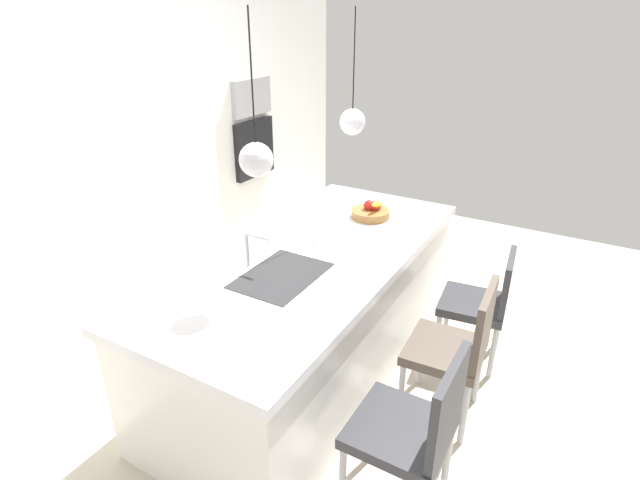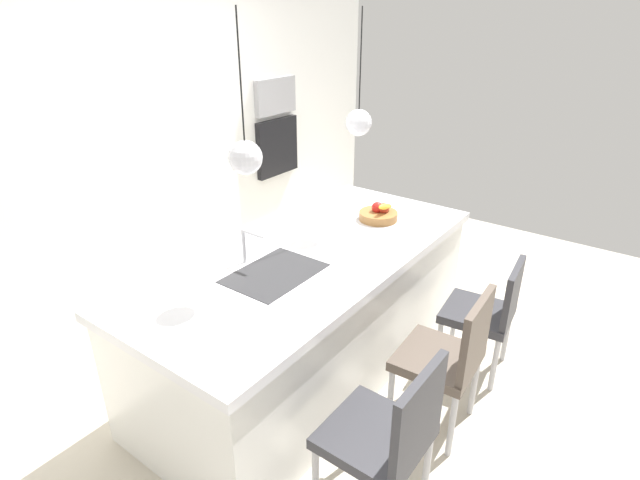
{
  "view_description": "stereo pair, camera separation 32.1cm",
  "coord_description": "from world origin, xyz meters",
  "px_view_note": "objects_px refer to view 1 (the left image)",
  "views": [
    {
      "loc": [
        -2.43,
        -1.47,
        2.29
      ],
      "look_at": [
        0.1,
        0.0,
        0.94
      ],
      "focal_mm": 28.14,
      "sensor_mm": 36.0,
      "label": 1
    },
    {
      "loc": [
        -2.25,
        -1.73,
        2.29
      ],
      "look_at": [
        0.1,
        0.0,
        0.94
      ],
      "focal_mm": 28.14,
      "sensor_mm": 36.0,
      "label": 2
    }
  ],
  "objects_px": {
    "microwave": "(251,97)",
    "chair_far": "(483,301)",
    "oven": "(254,148)",
    "chair_middle": "(457,346)",
    "chair_near": "(415,427)",
    "fruit_bowl": "(371,212)"
  },
  "relations": [
    {
      "from": "fruit_bowl",
      "to": "chair_middle",
      "type": "distance_m",
      "value": 1.21
    },
    {
      "from": "chair_far",
      "to": "microwave",
      "type": "bearing_deg",
      "value": 71.91
    },
    {
      "from": "fruit_bowl",
      "to": "chair_far",
      "type": "relative_size",
      "value": 0.34
    },
    {
      "from": "microwave",
      "to": "chair_near",
      "type": "bearing_deg",
      "value": -130.6
    },
    {
      "from": "microwave",
      "to": "chair_near",
      "type": "height_order",
      "value": "microwave"
    },
    {
      "from": "chair_middle",
      "to": "chair_far",
      "type": "xyz_separation_m",
      "value": [
        0.65,
        0.01,
        -0.04
      ]
    },
    {
      "from": "fruit_bowl",
      "to": "oven",
      "type": "distance_m",
      "value": 1.83
    },
    {
      "from": "microwave",
      "to": "chair_near",
      "type": "relative_size",
      "value": 0.59
    },
    {
      "from": "oven",
      "to": "fruit_bowl",
      "type": "bearing_deg",
      "value": -115.14
    },
    {
      "from": "chair_near",
      "to": "fruit_bowl",
      "type": "bearing_deg",
      "value": 32.46
    },
    {
      "from": "oven",
      "to": "chair_middle",
      "type": "xyz_separation_m",
      "value": [
        -1.48,
        -2.54,
        -0.5
      ]
    },
    {
      "from": "microwave",
      "to": "chair_middle",
      "type": "xyz_separation_m",
      "value": [
        -1.48,
        -2.54,
        -1.0
      ]
    },
    {
      "from": "fruit_bowl",
      "to": "chair_near",
      "type": "bearing_deg",
      "value": -147.54
    },
    {
      "from": "chair_middle",
      "to": "chair_far",
      "type": "distance_m",
      "value": 0.65
    },
    {
      "from": "oven",
      "to": "chair_near",
      "type": "distance_m",
      "value": 3.39
    },
    {
      "from": "microwave",
      "to": "chair_far",
      "type": "height_order",
      "value": "microwave"
    },
    {
      "from": "microwave",
      "to": "chair_far",
      "type": "bearing_deg",
      "value": -108.09
    },
    {
      "from": "oven",
      "to": "chair_far",
      "type": "height_order",
      "value": "oven"
    },
    {
      "from": "oven",
      "to": "chair_far",
      "type": "relative_size",
      "value": 0.67
    },
    {
      "from": "microwave",
      "to": "oven",
      "type": "height_order",
      "value": "microwave"
    },
    {
      "from": "fruit_bowl",
      "to": "chair_far",
      "type": "bearing_deg",
      "value": -93.51
    },
    {
      "from": "chair_far",
      "to": "oven",
      "type": "bearing_deg",
      "value": 71.91
    }
  ]
}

